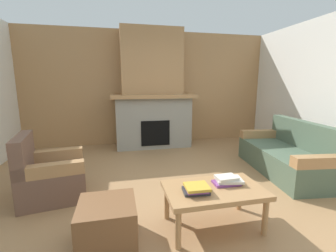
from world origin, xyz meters
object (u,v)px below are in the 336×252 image
Objects in this scene: couch at (288,156)px; armchair at (49,176)px; fireplace at (152,97)px; ottoman at (108,223)px; coffee_table at (214,193)px.

couch and armchair have the same top height.
fireplace is 2.94m from armchair.
armchair is 1.69× the size of ottoman.
armchair is (-3.66, -0.06, 0.01)m from couch.
fireplace is 3.08× the size of armchair.
fireplace is 1.43× the size of couch.
coffee_table reaches higher than ottoman.
couch is at bearing -47.96° from fireplace.
fireplace is 2.70× the size of coffee_table.
ottoman is at bearing -54.33° from armchair.
coffee_table is (0.12, -3.28, -0.79)m from fireplace.
fireplace reaches higher than armchair.
couch is 2.14m from coffee_table.
armchair is 0.88× the size of coffee_table.
couch is 3.66m from armchair.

